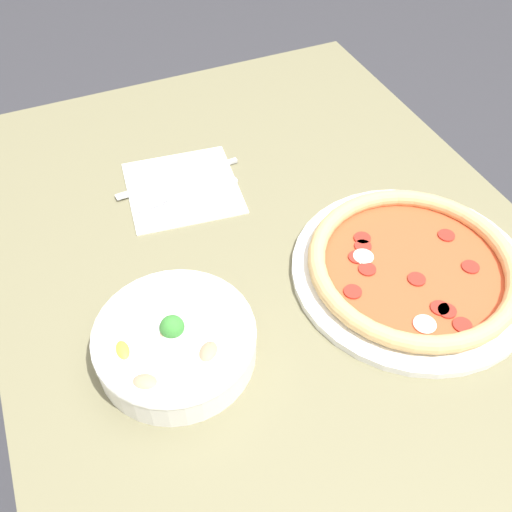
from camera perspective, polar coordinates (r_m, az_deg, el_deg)
name	(u,v)px	position (r m, az deg, el deg)	size (l,w,h in m)	color
ground_plane	(281,488)	(1.51, 2.51, -22.15)	(8.00, 8.00, 0.00)	#333338
dining_table	(294,336)	(0.92, 3.85, -8.03)	(1.29, 0.84, 0.76)	#706B4C
pizza	(412,267)	(0.87, 15.38, -1.02)	(0.36, 0.36, 0.04)	white
bowl	(175,341)	(0.76, -8.08, -8.39)	(0.21, 0.21, 0.07)	white
napkin	(183,188)	(1.00, -7.34, 6.79)	(0.21, 0.21, 0.00)	white
fork	(189,196)	(0.98, -6.74, 6.02)	(0.02, 0.19, 0.00)	silver
knife	(184,177)	(1.02, -7.26, 7.89)	(0.03, 0.23, 0.01)	silver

